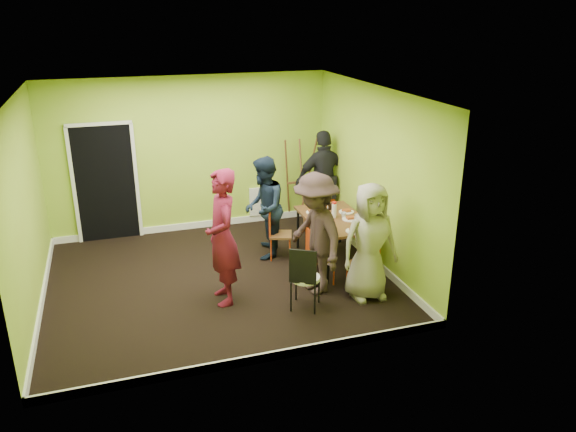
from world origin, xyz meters
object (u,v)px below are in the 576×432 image
object	(u,v)px
chair_back_end	(325,193)
chair_left_far	(276,230)
person_left_far	(264,208)
orange_bottle	(323,212)
person_front_end	(369,242)
chair_left_near	(317,254)
person_standing	(222,237)
chair_front_end	(366,260)
chair_bentwood	(304,275)
thermos	(334,211)
easel	(299,180)
person_back_end	(324,181)
blue_bottle	(361,217)
person_left_near	(316,234)
dining_table	(335,221)

from	to	relation	value
chair_back_end	chair_left_far	bearing A→B (deg)	57.18
person_left_far	orange_bottle	bearing A→B (deg)	89.18
chair_left_far	person_front_end	size ratio (longest dim) A/B	0.51
person_left_far	chair_left_far	bearing A→B (deg)	68.17
chair_left_near	person_standing	world-z (taller)	person_standing
chair_front_end	person_left_far	world-z (taller)	person_left_far
chair_bentwood	person_standing	xyz separation A→B (m)	(-0.98, 0.59, 0.44)
thermos	person_standing	world-z (taller)	person_standing
easel	person_back_end	bearing A→B (deg)	-60.31
chair_bentwood	easel	size ratio (longest dim) A/B	0.57
chair_left_far	thermos	size ratio (longest dim) A/B	3.74
chair_front_end	blue_bottle	size ratio (longest dim) A/B	4.28
chair_left_near	orange_bottle	xyz separation A→B (m)	(0.44, 0.88, 0.31)
chair_left_near	chair_front_end	size ratio (longest dim) A/B	0.99
person_standing	person_left_near	bearing A→B (deg)	83.65
chair_front_end	person_back_end	bearing A→B (deg)	59.93
person_standing	person_back_end	bearing A→B (deg)	131.91
person_standing	easel	bearing A→B (deg)	141.96
dining_table	person_back_end	distance (m)	1.48
thermos	blue_bottle	size ratio (longest dim) A/B	1.14
chair_left_far	dining_table	bearing A→B (deg)	81.35
person_left_near	person_standing	bearing A→B (deg)	-104.52
chair_left_near	chair_bentwood	bearing A→B (deg)	-34.15
easel	person_front_end	bearing A→B (deg)	-91.24
dining_table	person_left_near	size ratio (longest dim) A/B	0.85
person_left_near	person_front_end	xyz separation A→B (m)	(0.65, -0.39, -0.05)
dining_table	easel	distance (m)	1.94
orange_bottle	person_left_far	xyz separation A→B (m)	(-0.90, 0.33, 0.05)
dining_table	orange_bottle	bearing A→B (deg)	115.29
easel	thermos	world-z (taller)	easel
orange_bottle	person_back_end	xyz separation A→B (m)	(0.47, 1.17, 0.14)
dining_table	chair_back_end	bearing A→B (deg)	76.09
person_left_near	person_back_end	distance (m)	2.48
chair_bentwood	orange_bottle	distance (m)	1.80
chair_back_end	person_standing	world-z (taller)	person_standing
chair_left_far	blue_bottle	xyz separation A→B (m)	(1.14, -0.77, 0.37)
chair_bentwood	thermos	xyz separation A→B (m)	(0.97, 1.34, 0.35)
person_front_end	thermos	bearing A→B (deg)	88.12
chair_bentwood	person_left_far	distance (m)	1.91
chair_front_end	person_left_near	bearing A→B (deg)	139.85
chair_left_far	person_front_end	world-z (taller)	person_front_end
chair_bentwood	blue_bottle	size ratio (longest dim) A/B	4.60
orange_bottle	person_standing	size ratio (longest dim) A/B	0.04
blue_bottle	person_back_end	distance (m)	1.75
chair_left_near	chair_back_end	xyz separation A→B (m)	(0.87, 1.91, 0.25)
chair_back_end	person_back_end	distance (m)	0.24
person_standing	person_left_far	xyz separation A→B (m)	(0.95, 1.30, -0.12)
chair_back_end	person_front_end	world-z (taller)	person_front_end
chair_front_end	dining_table	bearing A→B (deg)	69.51
chair_bentwood	person_standing	world-z (taller)	person_standing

